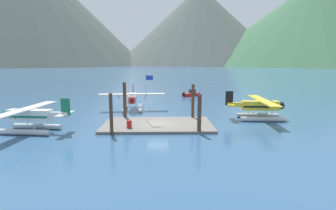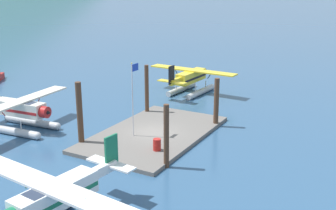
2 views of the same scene
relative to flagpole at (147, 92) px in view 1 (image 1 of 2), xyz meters
The scene contains 15 objects.
ground_plane 4.34m from the flagpole, 37.63° to the right, with size 1200.00×1200.00×0.00m, color #2D5175.
dock_platform 4.20m from the flagpole, 37.63° to the right, with size 13.17×7.76×0.30m, color #66605B.
piling_near_left 6.27m from the flagpole, 125.60° to the right, with size 0.37×0.37×4.48m, color #4C3323.
piling_near_right 7.72m from the flagpole, 37.93° to the right, with size 0.43×0.43×4.30m, color #4C3323.
piling_far_left 4.48m from the flagpole, 138.45° to the left, with size 0.45×0.45×5.03m, color #4C3323.
piling_far_right 6.68m from the flagpole, 22.42° to the left, with size 0.38×0.38×4.77m, color #4C3323.
flagpole is the anchor object (origin of this frame).
fuel_drum 4.92m from the flagpole, 120.03° to the right, with size 0.62×0.62×0.88m.
mountain_ridge_west_peak 521.90m from the flagpole, 118.83° to the left, with size 432.45×432.45×210.57m.
mountain_ridge_centre_peak 481.97m from the flagpole, 59.13° to the left, with size 372.81×372.81×135.53m.
mountain_ridge_east_peak 483.69m from the flagpole, 81.74° to the left, with size 309.94×309.94×142.93m.
seaplane_cream_bow_left 10.28m from the flagpole, 107.03° to the left, with size 10.48×7.97×3.84m.
seaplane_yellow_stbd_fwd 15.41m from the flagpole, ahead, with size 7.97×10.47×3.84m.
seaplane_white_port_aft 13.46m from the flagpole, 164.03° to the right, with size 7.95×10.49×3.84m.
boat_red_open_north 28.22m from the flagpole, 72.42° to the left, with size 4.29×3.67×1.50m.
Camera 1 is at (0.71, -31.37, 7.81)m, focal length 28.21 mm.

